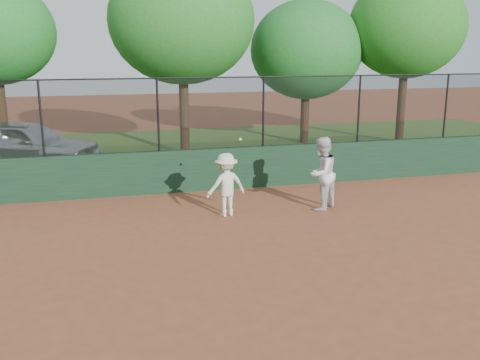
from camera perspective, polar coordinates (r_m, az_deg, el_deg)
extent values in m
plane|color=brown|center=(9.68, -1.25, -10.25)|extent=(80.00, 80.00, 0.00)
cube|color=#193822|center=(15.12, -6.65, 0.94)|extent=(26.00, 0.20, 1.20)
cube|color=#2E5019|center=(21.07, -9.00, 2.88)|extent=(36.00, 12.00, 0.01)
imported|color=#B6BAC0|center=(19.28, -21.96, 3.53)|extent=(5.26, 3.67, 1.66)
imported|color=silver|center=(13.49, 8.67, 0.69)|extent=(1.13, 1.09, 1.84)
imported|color=beige|center=(12.84, -1.50, -0.51)|extent=(1.10, 0.78, 1.54)
sphere|color=#CEDF31|center=(12.41, 0.03, 4.36)|extent=(0.07, 0.07, 0.07)
cube|color=black|center=(14.84, -6.82, 6.97)|extent=(26.00, 0.02, 2.00)
cylinder|color=black|center=(14.76, -6.93, 10.75)|extent=(26.00, 0.04, 0.04)
cylinder|color=black|center=(14.77, -20.46, 6.17)|extent=(0.06, 0.06, 2.00)
cylinder|color=black|center=(14.78, -8.75, 6.88)|extent=(0.06, 0.06, 2.00)
cylinder|color=black|center=(15.39, 2.50, 7.30)|extent=(0.06, 0.06, 2.00)
cylinder|color=black|center=(16.53, 12.56, 7.44)|extent=(0.06, 0.06, 2.00)
cylinder|color=black|center=(18.11, 21.10, 7.38)|extent=(0.06, 0.06, 2.00)
cylinder|color=#442E17|center=(21.09, -23.98, 5.82)|extent=(0.36, 0.36, 2.88)
cylinder|color=#462D19|center=(20.44, -5.95, 6.72)|extent=(0.36, 0.36, 2.88)
ellipsoid|color=#246821|center=(20.31, -6.21, 16.56)|extent=(5.32, 4.84, 4.60)
cylinder|color=#3E2714|center=(23.14, 6.91, 6.53)|extent=(0.36, 0.36, 2.08)
ellipsoid|color=#1F6123|center=(22.96, 7.12, 13.62)|extent=(4.71, 4.28, 4.06)
cylinder|color=#422917|center=(24.02, 16.81, 7.34)|extent=(0.36, 0.36, 2.94)
ellipsoid|color=#23651D|center=(23.90, 17.39, 15.37)|extent=(4.90, 4.45, 4.23)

